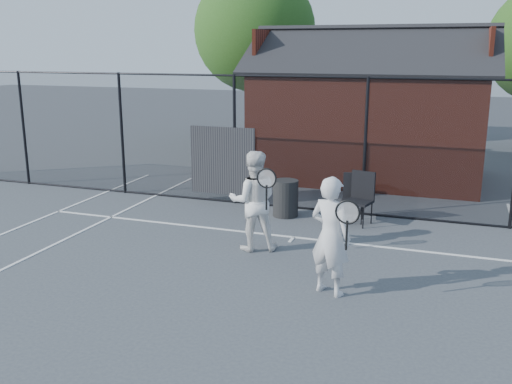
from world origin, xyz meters
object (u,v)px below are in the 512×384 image
(waste_bin, at_px, (286,198))
(player_front, at_px, (331,236))
(player_back, at_px, (254,201))
(chair_right, at_px, (353,199))
(clubhouse, at_px, (369,120))
(chair_left, at_px, (358,199))

(waste_bin, bearing_deg, player_front, -64.41)
(player_front, bearing_deg, player_back, 139.68)
(player_front, bearing_deg, waste_bin, 115.59)
(player_back, relative_size, waste_bin, 2.27)
(chair_right, xyz_separation_m, waste_bin, (-1.46, -0.08, -0.09))
(waste_bin, bearing_deg, clubhouse, 77.00)
(chair_left, relative_size, waste_bin, 1.34)
(player_front, distance_m, waste_bin, 4.10)
(player_back, bearing_deg, chair_right, 58.53)
(clubhouse, xyz_separation_m, waste_bin, (-1.07, -4.64, -1.21))
(waste_bin, bearing_deg, chair_left, -3.28)
(clubhouse, distance_m, chair_right, 4.71)
(clubhouse, distance_m, player_back, 6.97)
(clubhouse, height_order, waste_bin, clubhouse)
(chair_right, height_order, waste_bin, chair_right)
(chair_right, bearing_deg, waste_bin, 177.58)
(chair_right, bearing_deg, chair_left, -56.33)
(chair_left, bearing_deg, player_back, -111.39)
(chair_left, distance_m, waste_bin, 1.60)
(player_front, distance_m, chair_right, 3.79)
(chair_right, distance_m, waste_bin, 1.46)
(chair_left, bearing_deg, clubhouse, 110.86)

